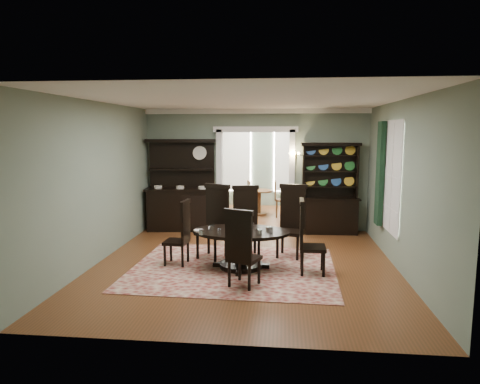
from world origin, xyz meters
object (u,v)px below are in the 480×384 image
(dining_table, at_px, (241,242))
(parlor_table, at_px, (259,199))
(welsh_dresser, at_px, (329,201))
(sideboard, at_px, (181,198))

(dining_table, distance_m, parlor_table, 5.02)
(welsh_dresser, bearing_deg, parlor_table, 129.52)
(dining_table, distance_m, sideboard, 3.43)
(dining_table, relative_size, sideboard, 0.78)
(parlor_table, bearing_deg, sideboard, -131.05)
(sideboard, distance_m, parlor_table, 2.81)
(dining_table, height_order, welsh_dresser, welsh_dresser)
(dining_table, bearing_deg, welsh_dresser, 59.07)
(dining_table, height_order, parlor_table, parlor_table)
(dining_table, height_order, sideboard, sideboard)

